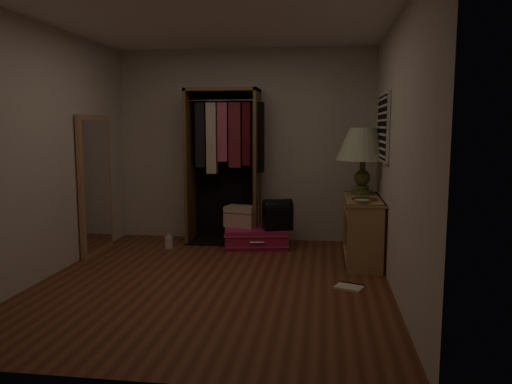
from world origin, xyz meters
TOP-DOWN VIEW (x-y plane):
  - ground at (0.00, 0.00)m, footprint 4.00×4.00m
  - room_walls at (0.08, 0.04)m, footprint 3.52×4.02m
  - console_bookshelf at (1.54, 1.05)m, footprint 0.42×1.12m
  - open_wardrobe at (-0.22, 1.77)m, footprint 1.02×0.50m
  - floor_mirror at (-1.70, 1.00)m, footprint 0.06×0.80m
  - pink_suitcase at (0.22, 1.54)m, footprint 0.92×0.73m
  - train_case at (0.01, 1.61)m, footprint 0.45×0.36m
  - black_bag at (0.51, 1.48)m, footprint 0.42×0.33m
  - table_lamp at (1.54, 1.32)m, footprint 0.81×0.81m
  - brass_tray at (1.54, 0.80)m, footprint 0.33×0.33m
  - ceramic_bowl at (1.49, 0.59)m, footprint 0.19×0.19m
  - white_jug at (-0.88, 1.30)m, footprint 0.11×0.11m
  - floor_book at (1.36, 0.01)m, footprint 0.32×0.29m

SIDE VIEW (x-z plane):
  - ground at x=0.00m, z-range 0.00..0.00m
  - floor_book at x=1.36m, z-range 0.00..0.02m
  - white_jug at x=-0.88m, z-range -0.01..0.17m
  - pink_suitcase at x=0.22m, z-range 0.00..0.25m
  - train_case at x=0.01m, z-range 0.24..0.53m
  - console_bookshelf at x=1.54m, z-range 0.02..0.77m
  - black_bag at x=0.51m, z-range 0.26..0.65m
  - brass_tray at x=1.54m, z-range 0.75..0.77m
  - ceramic_bowl at x=1.49m, z-range 0.75..0.79m
  - floor_mirror at x=-1.70m, z-range 0.00..1.70m
  - open_wardrobe at x=-0.22m, z-range 0.20..2.25m
  - table_lamp at x=1.54m, z-range 0.93..1.73m
  - room_walls at x=0.08m, z-range 0.20..2.80m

